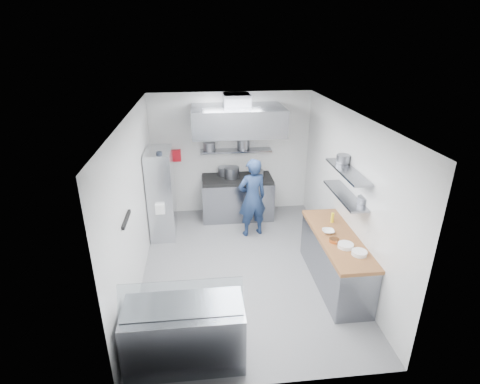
{
  "coord_description": "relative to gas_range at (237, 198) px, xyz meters",
  "views": [
    {
      "loc": [
        -0.69,
        -5.73,
        3.97
      ],
      "look_at": [
        0.0,
        0.6,
        1.25
      ],
      "focal_mm": 28.0,
      "sensor_mm": 36.0,
      "label": 1
    }
  ],
  "objects": [
    {
      "name": "wall_shelf_upper",
      "position": [
        1.54,
        -2.4,
        1.47
      ],
      "size": [
        0.3,
        1.3,
        0.04
      ],
      "primitive_type": "cube",
      "color": "gray",
      "rests_on": "wall_right"
    },
    {
      "name": "squeeze_bottle",
      "position": [
        1.45,
        -2.21,
        0.54
      ],
      "size": [
        0.05,
        0.05,
        0.18
      ],
      "primitive_type": "cylinder",
      "color": "yellow",
      "rests_on": "prep_counter_top"
    },
    {
      "name": "rack_jar",
      "position": [
        -1.58,
        -0.9,
        1.35
      ],
      "size": [
        0.11,
        0.11,
        0.18
      ],
      "primitive_type": "cylinder",
      "color": "black",
      "rests_on": "wire_rack"
    },
    {
      "name": "stock_pot_left",
      "position": [
        -0.28,
        0.21,
        0.61
      ],
      "size": [
        0.28,
        0.28,
        0.2
      ],
      "primitive_type": "cylinder",
      "color": "slate",
      "rests_on": "cooktop"
    },
    {
      "name": "wall_back",
      "position": [
        -0.1,
        0.4,
        0.95
      ],
      "size": [
        3.6,
        2.8,
        0.02
      ],
      "primitive_type": "cube",
      "rotation": [
        1.57,
        0.0,
        0.0
      ],
      "color": "white",
      "rests_on": "floor"
    },
    {
      "name": "over_range_shelf",
      "position": [
        0.0,
        0.24,
        1.07
      ],
      "size": [
        1.6,
        0.3,
        0.04
      ],
      "primitive_type": "cube",
      "color": "gray",
      "rests_on": "wall_back"
    },
    {
      "name": "wall_right",
      "position": [
        1.7,
        -2.1,
        0.95
      ],
      "size": [
        2.8,
        5.0,
        0.02
      ],
      "primitive_type": "cube",
      "rotation": [
        1.57,
        0.0,
        -1.57
      ],
      "color": "white",
      "rests_on": "floor"
    },
    {
      "name": "plate_stack_a",
      "position": [
        1.51,
        -3.26,
        0.48
      ],
      "size": [
        0.23,
        0.23,
        0.06
      ],
      "primitive_type": "cylinder",
      "color": "white",
      "rests_on": "prep_counter_top"
    },
    {
      "name": "gas_range",
      "position": [
        0.0,
        0.0,
        0.0
      ],
      "size": [
        1.6,
        0.8,
        0.9
      ],
      "primitive_type": "cube",
      "color": "gray",
      "rests_on": "floor"
    },
    {
      "name": "wire_rack",
      "position": [
        -1.63,
        -0.64,
        0.48
      ],
      "size": [
        0.5,
        0.9,
        1.85
      ],
      "primitive_type": "cube",
      "color": "silver",
      "rests_on": "floor"
    },
    {
      "name": "plate_stack_b",
      "position": [
        1.38,
        -3.04,
        0.48
      ],
      "size": [
        0.24,
        0.24,
        0.06
      ],
      "primitive_type": "cylinder",
      "color": "white",
      "rests_on": "prep_counter_top"
    },
    {
      "name": "shelf_pot_c",
      "position": [
        1.72,
        -2.76,
        1.12
      ],
      "size": [
        0.22,
        0.22,
        0.1
      ],
      "primitive_type": "cylinder",
      "color": "slate",
      "rests_on": "wall_shelf_lower"
    },
    {
      "name": "red_firebox",
      "position": [
        -1.35,
        0.34,
        0.97
      ],
      "size": [
        0.22,
        0.1,
        0.26
      ],
      "primitive_type": "cube",
      "color": "red",
      "rests_on": "wall_back"
    },
    {
      "name": "extractor_hood",
      "position": [
        0.0,
        -0.18,
        1.85
      ],
      "size": [
        1.9,
        1.15,
        0.55
      ],
      "primitive_type": "cube",
      "color": "gray",
      "rests_on": "wall_back"
    },
    {
      "name": "rack_bin_b",
      "position": [
        -1.63,
        -0.78,
        0.85
      ],
      "size": [
        0.13,
        0.17,
        0.15
      ],
      "primitive_type": "cube",
      "color": "yellow",
      "rests_on": "wire_rack"
    },
    {
      "name": "shelf_pot_a",
      "position": [
        -0.59,
        0.27,
        1.18
      ],
      "size": [
        0.26,
        0.26,
        0.18
      ],
      "primitive_type": "cylinder",
      "color": "slate",
      "rests_on": "over_range_shelf"
    },
    {
      "name": "wall_left",
      "position": [
        -1.9,
        -2.1,
        0.95
      ],
      "size": [
        2.8,
        5.0,
        0.02
      ],
      "primitive_type": "cube",
      "rotation": [
        1.57,
        0.0,
        1.57
      ],
      "color": "white",
      "rests_on": "floor"
    },
    {
      "name": "chef",
      "position": [
        0.22,
        -0.88,
        0.39
      ],
      "size": [
        0.7,
        0.55,
        1.68
      ],
      "primitive_type": "imported",
      "rotation": [
        0.0,
        0.0,
        3.4
      ],
      "color": "navy",
      "rests_on": "floor"
    },
    {
      "name": "cooktop",
      "position": [
        0.0,
        0.0,
        0.48
      ],
      "size": [
        1.57,
        0.78,
        0.06
      ],
      "primitive_type": "cube",
      "color": "black",
      "rests_on": "gas_range"
    },
    {
      "name": "stock_pot_mid",
      "position": [
        -0.12,
        0.04,
        0.63
      ],
      "size": [
        0.34,
        0.34,
        0.24
      ],
      "primitive_type": "cylinder",
      "color": "slate",
      "rests_on": "cooktop"
    },
    {
      "name": "hood_duct",
      "position": [
        0.0,
        0.05,
        2.23
      ],
      "size": [
        0.55,
        0.55,
        0.24
      ],
      "primitive_type": "cube",
      "color": "slate",
      "rests_on": "extractor_hood"
    },
    {
      "name": "floor",
      "position": [
        -0.1,
        -2.1,
        -0.45
      ],
      "size": [
        5.0,
        5.0,
        0.0
      ],
      "primitive_type": "plane",
      "color": "slate",
      "rests_on": "ground"
    },
    {
      "name": "wall_shelf_lower",
      "position": [
        1.54,
        -2.4,
        1.05
      ],
      "size": [
        0.3,
        1.3,
        0.04
      ],
      "primitive_type": "cube",
      "color": "gray",
      "rests_on": "wall_right"
    },
    {
      "name": "stock_pot_right",
      "position": [
        0.46,
        0.01,
        0.59
      ],
      "size": [
        0.27,
        0.27,
        0.16
      ],
      "primitive_type": "cylinder",
      "color": "slate",
      "rests_on": "cooktop"
    },
    {
      "name": "knife_strip",
      "position": [
        -1.88,
        -3.0,
        1.1
      ],
      "size": [
        0.04,
        0.55,
        0.05
      ],
      "primitive_type": "cube",
      "color": "black",
      "rests_on": "wall_left"
    },
    {
      "name": "wall_front",
      "position": [
        -0.1,
        -4.6,
        0.95
      ],
      "size": [
        3.6,
        2.8,
        0.02
      ],
      "primitive_type": "cube",
      "rotation": [
        -1.57,
        0.0,
        0.0
      ],
      "color": "white",
      "rests_on": "floor"
    },
    {
      "name": "prep_counter_top",
      "position": [
        1.38,
        -2.7,
        0.42
      ],
      "size": [
        0.65,
        2.04,
        0.06
      ],
      "primitive_type": "cube",
      "color": "brown",
      "rests_on": "prep_counter_base"
    },
    {
      "name": "prep_counter_base",
      "position": [
        1.38,
        -2.7,
        -0.03
      ],
      "size": [
        0.62,
        2.0,
        0.84
      ],
      "primitive_type": "cube",
      "color": "gray",
      "rests_on": "floor"
    },
    {
      "name": "rack_bin_a",
      "position": [
        -1.63,
        -1.05,
        0.35
      ],
      "size": [
        0.18,
        0.22,
        0.2
      ],
      "primitive_type": "cube",
      "color": "white",
      "rests_on": "wire_rack"
    },
    {
      "name": "mixing_bowl",
      "position": [
        1.26,
        -2.56,
        0.47
      ],
      "size": [
        0.22,
        0.22,
        0.05
      ],
      "primitive_type": "imported",
      "rotation": [
        0.0,
        0.0,
        -0.12
      ],
      "color": "white",
      "rests_on": "prep_counter_top"
    },
    {
      "name": "shelf_pot_d",
      "position": [
        1.59,
        -2.04,
        1.56
      ],
      "size": [
        0.23,
        0.23,
        0.14
      ],
      "primitive_type": "cylinder",
      "color": "slate",
      "rests_on": "wall_shelf_upper"
    },
    {
      "name": "display_case",
      "position": [
        -1.09,
        -4.1,
        -0.03
      ],
      "size": [
        1.5,
        0.7,
        0.85
      ],
      "primitive_type": "cube",
      "color": "gray",
      "rests_on": "floor"
    },
    {
      "name": "copper_pan",
      "position": [
        1.26,
        -2.86,
        0.48
      ],
      "size": [
        0.16,
        0.16,
        0.06
      ],
      "primitive_type": "cylinder",
      "color": "#D37A3B",
      "rests_on": "prep_counter_top"
    },
    {
      "name": "ceiling",
      "position": [
        -0.1,
        -2.1,
        2.35
      ],
      "size": [
        5.0,
        5.0,
        0.0
      ],
      "primitive_type": "plane",
      "rotation": [
        3.14,
        0.0,
        0.0
      ],
      "color": "silver",
      "rests_on": "wall_back"
    },
    {
      "name": "shelf_pot_b",
      "position": [
        0.17,
        0.32,
        1.2
      ],
      "size": [
        0.28,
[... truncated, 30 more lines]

